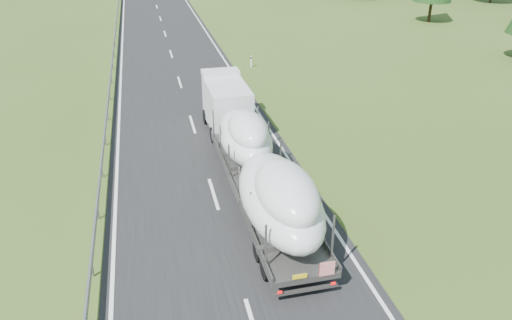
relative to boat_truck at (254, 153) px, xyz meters
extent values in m
cube|color=silver|center=(4.50, 21.16, -1.56)|extent=(0.12, 0.07, 1.00)
cube|color=black|center=(4.50, 21.16, -1.24)|extent=(0.13, 0.08, 0.12)
cylinder|color=black|center=(30.05, 35.51, -0.59)|extent=(0.36, 0.36, 2.93)
cube|color=silver|center=(0.00, 7.51, -0.29)|extent=(2.38, 4.68, 2.60)
cube|color=black|center=(0.00, 9.88, 0.17)|extent=(2.14, 0.10, 1.30)
cube|color=silver|center=(0.00, 9.55, 1.15)|extent=(2.34, 1.14, 0.28)
cube|color=#585753|center=(0.00, 6.58, -1.55)|extent=(2.36, 2.82, 0.23)
cylinder|color=black|center=(-1.07, 9.18, -1.60)|extent=(0.34, 0.93, 0.93)
cylinder|color=black|center=(1.07, 9.18, -1.60)|extent=(0.34, 0.93, 0.93)
cylinder|color=black|center=(-1.07, 6.21, -1.60)|extent=(0.34, 0.93, 0.93)
cylinder|color=black|center=(1.07, 6.21, -1.60)|extent=(0.34, 0.93, 0.93)
cube|color=#585753|center=(0.00, -1.33, -1.21)|extent=(2.67, 13.05, 0.24)
cube|color=#585753|center=(-1.24, -1.33, -0.97)|extent=(0.21, 13.02, 0.22)
cube|color=#585753|center=(1.24, -1.33, -0.97)|extent=(0.21, 13.02, 0.22)
cube|color=#585753|center=(-1.24, -6.90, -0.20)|extent=(0.07, 0.07, 1.77)
cube|color=#585753|center=(1.24, -6.90, -0.20)|extent=(0.07, 0.07, 1.77)
cube|color=#585753|center=(-1.24, -4.67, -0.20)|extent=(0.07, 0.07, 1.77)
cube|color=#585753|center=(1.24, -4.67, -0.20)|extent=(0.07, 0.07, 1.77)
cube|color=#585753|center=(-1.24, -2.44, -0.20)|extent=(0.07, 0.07, 1.77)
cube|color=#585753|center=(1.24, -2.44, -0.20)|extent=(0.07, 0.07, 1.77)
cube|color=#585753|center=(-1.24, -0.21, -0.20)|extent=(0.07, 0.07, 1.77)
cube|color=#585753|center=(1.24, -0.21, -0.20)|extent=(0.07, 0.07, 1.77)
cube|color=#585753|center=(-1.24, 2.02, -0.20)|extent=(0.07, 0.07, 1.77)
cube|color=#585753|center=(1.24, 2.02, -0.20)|extent=(0.07, 0.07, 1.77)
cube|color=#585753|center=(-1.24, 4.25, -0.20)|extent=(0.07, 0.07, 1.77)
cube|color=#585753|center=(1.24, 4.25, -0.20)|extent=(0.07, 0.07, 1.77)
cylinder|color=black|center=(-1.02, -6.35, -1.60)|extent=(0.38, 0.93, 0.93)
cylinder|color=black|center=(1.02, -6.35, -1.60)|extent=(0.38, 0.93, 0.93)
cylinder|color=black|center=(-1.02, -5.23, -1.60)|extent=(0.38, 0.93, 0.93)
cylinder|color=black|center=(1.02, -5.23, -1.60)|extent=(0.38, 0.93, 0.93)
cube|color=#585753|center=(0.00, -7.79, -1.64)|extent=(2.33, 0.14, 0.11)
cube|color=red|center=(0.70, -7.85, -0.81)|extent=(0.56, 0.04, 0.56)
cube|color=yellow|center=(-0.28, -7.85, -0.94)|extent=(0.51, 0.04, 0.17)
cube|color=red|center=(-0.98, -7.85, -1.50)|extent=(0.17, 0.06, 0.09)
cube|color=red|center=(0.98, -7.85, -1.50)|extent=(0.17, 0.06, 0.09)
ellipsoid|color=white|center=(0.00, -4.30, 0.05)|extent=(3.04, 7.05, 2.27)
ellipsoid|color=white|center=(0.00, -5.18, 0.84)|extent=(2.30, 4.47, 1.81)
ellipsoid|color=white|center=(0.00, 2.02, -0.06)|extent=(2.57, 5.93, 2.05)
ellipsoid|color=white|center=(0.00, 1.28, 0.66)|extent=(1.94, 3.76, 1.64)
camera|label=1|loc=(-4.66, -20.57, 10.19)|focal=35.00mm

